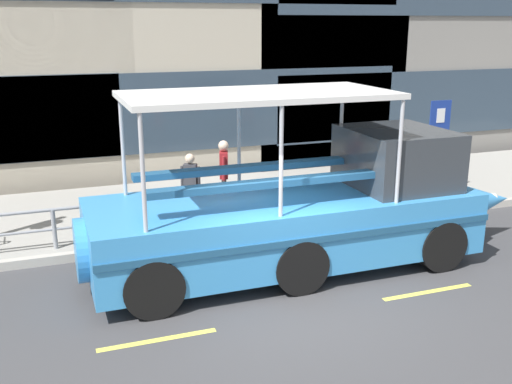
{
  "coord_description": "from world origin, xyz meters",
  "views": [
    {
      "loc": [
        -3.73,
        -8.46,
        4.57
      ],
      "look_at": [
        0.2,
        2.29,
        1.3
      ],
      "focal_mm": 41.54,
      "sensor_mm": 36.0,
      "label": 1
    }
  ],
  "objects_px": {
    "parking_sign": "(438,132)",
    "duck_tour_boat": "(311,211)",
    "pedestrian_near_bow": "(359,168)",
    "pedestrian_mid_left": "(224,170)",
    "pedestrian_mid_right": "(191,181)"
  },
  "relations": [
    {
      "from": "parking_sign",
      "to": "duck_tour_boat",
      "type": "relative_size",
      "value": 0.28
    },
    {
      "from": "pedestrian_mid_left",
      "to": "parking_sign",
      "type": "bearing_deg",
      "value": -5.13
    },
    {
      "from": "pedestrian_mid_left",
      "to": "duck_tour_boat",
      "type": "bearing_deg",
      "value": -75.69
    },
    {
      "from": "parking_sign",
      "to": "pedestrian_near_bow",
      "type": "height_order",
      "value": "parking_sign"
    },
    {
      "from": "duck_tour_boat",
      "to": "pedestrian_mid_left",
      "type": "bearing_deg",
      "value": 104.31
    },
    {
      "from": "pedestrian_near_bow",
      "to": "pedestrian_mid_right",
      "type": "distance_m",
      "value": 4.29
    },
    {
      "from": "parking_sign",
      "to": "duck_tour_boat",
      "type": "distance_m",
      "value": 5.52
    },
    {
      "from": "pedestrian_near_bow",
      "to": "pedestrian_mid_left",
      "type": "bearing_deg",
      "value": 174.23
    },
    {
      "from": "parking_sign",
      "to": "duck_tour_boat",
      "type": "height_order",
      "value": "duck_tour_boat"
    },
    {
      "from": "duck_tour_boat",
      "to": "pedestrian_near_bow",
      "type": "bearing_deg",
      "value": 46.7
    },
    {
      "from": "parking_sign",
      "to": "duck_tour_boat",
      "type": "bearing_deg",
      "value": -151.35
    },
    {
      "from": "pedestrian_near_bow",
      "to": "pedestrian_mid_right",
      "type": "height_order",
      "value": "pedestrian_mid_right"
    },
    {
      "from": "duck_tour_boat",
      "to": "pedestrian_mid_right",
      "type": "xyz_separation_m",
      "value": [
        -1.67,
        2.84,
        0.04
      ]
    },
    {
      "from": "pedestrian_near_bow",
      "to": "pedestrian_mid_left",
      "type": "distance_m",
      "value": 3.43
    },
    {
      "from": "parking_sign",
      "to": "duck_tour_boat",
      "type": "xyz_separation_m",
      "value": [
        -4.79,
        -2.62,
        -0.8
      ]
    }
  ]
}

